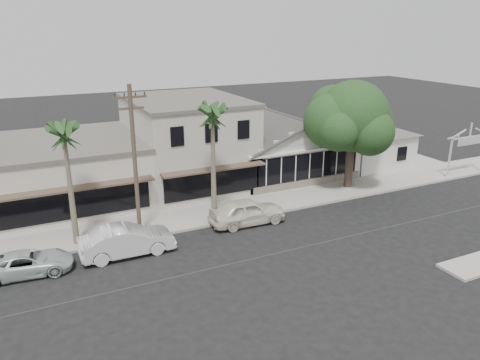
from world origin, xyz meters
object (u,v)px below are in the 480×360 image
utility_pole (135,160)px  car_0 (247,211)px  arch_sign (470,139)px  shade_tree (350,118)px  car_1 (127,241)px  car_2 (28,263)px

utility_pole → car_0: bearing=-7.3°
arch_sign → shade_tree: size_ratio=0.50×
car_0 → car_1: 7.82m
arch_sign → car_1: arch_sign is taller
utility_pole → car_0: utility_pole is taller
utility_pole → car_1: utility_pole is taller
car_2 → utility_pole: bearing=-69.4°
car_1 → arch_sign: bearing=-85.8°
utility_pole → shade_tree: bearing=7.1°
utility_pole → car_0: (6.63, -0.85, -3.96)m
utility_pole → car_1: bearing=-123.0°
car_1 → car_2: 5.01m
arch_sign → car_0: size_ratio=0.85×
shade_tree → car_0: bearing=-163.7°
arch_sign → utility_pole: bearing=-179.8°
car_1 → car_0: bearing=-83.0°
utility_pole → car_2: size_ratio=2.06×
arch_sign → utility_pole: size_ratio=0.46×
arch_sign → car_0: 20.92m
arch_sign → car_2: (-33.53, -1.76, -2.55)m
utility_pole → car_2: (-6.13, -1.66, -4.18)m
arch_sign → utility_pole: (-27.40, -0.10, 1.63)m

